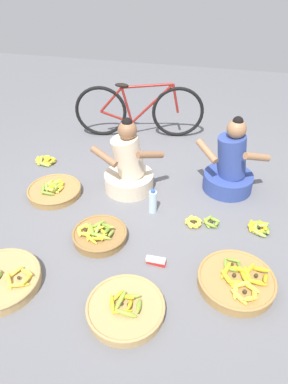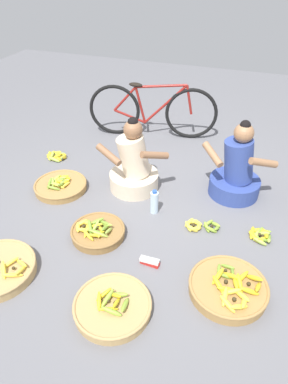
# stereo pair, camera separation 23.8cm
# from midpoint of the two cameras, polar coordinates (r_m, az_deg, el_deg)

# --- Properties ---
(ground_plane) EXTENTS (10.00, 10.00, 0.00)m
(ground_plane) POSITION_cam_midpoint_polar(r_m,az_deg,el_deg) (3.42, 3.13, -2.95)
(ground_plane) COLOR slate
(vendor_woman_front) EXTENTS (0.71, 0.54, 0.81)m
(vendor_woman_front) POSITION_cam_midpoint_polar(r_m,az_deg,el_deg) (3.57, 0.19, 4.13)
(vendor_woman_front) COLOR beige
(vendor_woman_front) RESTS_ON ground
(vendor_woman_behind) EXTENTS (0.75, 0.52, 0.83)m
(vendor_woman_behind) POSITION_cam_midpoint_polar(r_m,az_deg,el_deg) (3.63, 16.97, 3.15)
(vendor_woman_behind) COLOR #334793
(vendor_woman_behind) RESTS_ON ground
(bicycle_leaning) EXTENTS (1.67, 0.41, 0.73)m
(bicycle_leaning) POSITION_cam_midpoint_polar(r_m,az_deg,el_deg) (4.64, 2.89, 13.31)
(bicycle_leaning) COLOR black
(bicycle_leaning) RESTS_ON ground
(banana_basket_mid_right) EXTENTS (0.56, 0.56, 0.15)m
(banana_basket_mid_right) POSITION_cam_midpoint_polar(r_m,az_deg,el_deg) (3.74, -11.95, 1.02)
(banana_basket_mid_right) COLOR #A87F47
(banana_basket_mid_right) RESTS_ON ground
(banana_basket_front_center) EXTENTS (0.60, 0.60, 0.17)m
(banana_basket_front_center) POSITION_cam_midpoint_polar(r_m,az_deg,el_deg) (2.77, 16.41, -15.11)
(banana_basket_front_center) COLOR #A87F47
(banana_basket_front_center) RESTS_ON ground
(banana_basket_back_center) EXTENTS (0.49, 0.49, 0.16)m
(banana_basket_back_center) POSITION_cam_midpoint_polar(r_m,az_deg,el_deg) (3.10, -5.55, -6.63)
(banana_basket_back_center) COLOR olive
(banana_basket_back_center) RESTS_ON ground
(banana_basket_front_left) EXTENTS (0.57, 0.57, 0.15)m
(banana_basket_front_left) POSITION_cam_midpoint_polar(r_m,az_deg,el_deg) (2.58, -2.49, -18.51)
(banana_basket_front_left) COLOR tan
(banana_basket_front_left) RESTS_ON ground
(loose_bananas_front_right) EXTENTS (0.27, 0.22, 0.09)m
(loose_bananas_front_right) POSITION_cam_midpoint_polar(r_m,az_deg,el_deg) (4.33, -12.83, 5.81)
(loose_bananas_front_right) COLOR #9EB747
(loose_bananas_front_right) RESTS_ON ground
(loose_bananas_back_left) EXTENTS (0.34, 0.23, 0.08)m
(loose_bananas_back_left) POSITION_cam_midpoint_polar(r_m,az_deg,el_deg) (3.25, 11.39, -5.58)
(loose_bananas_back_left) COLOR yellow
(loose_bananas_back_left) RESTS_ON ground
(loose_bananas_near_bicycle) EXTENTS (0.23, 0.22, 0.09)m
(loose_bananas_near_bicycle) POSITION_cam_midpoint_polar(r_m,az_deg,el_deg) (3.30, 20.84, -6.83)
(loose_bananas_near_bicycle) COLOR gold
(loose_bananas_near_bicycle) RESTS_ON ground
(water_bottle) EXTENTS (0.08, 0.08, 0.26)m
(water_bottle) POSITION_cam_midpoint_polar(r_m,az_deg,el_deg) (3.31, 3.79, -1.76)
(water_bottle) COLOR silver
(water_bottle) RESTS_ON ground
(packet_carton_stack) EXTENTS (0.17, 0.06, 0.06)m
(packet_carton_stack) POSITION_cam_midpoint_polar(r_m,az_deg,el_deg) (2.87, 3.39, -11.59)
(packet_carton_stack) COLOR red
(packet_carton_stack) RESTS_ON ground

